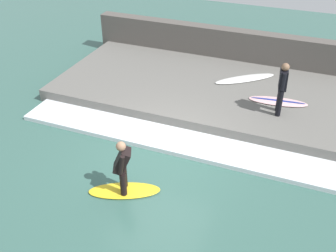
{
  "coord_description": "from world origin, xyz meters",
  "views": [
    {
      "loc": [
        -7.22,
        -3.02,
        6.12
      ],
      "look_at": [
        0.44,
        0.0,
        0.7
      ],
      "focal_mm": 42.0,
      "sensor_mm": 36.0,
      "label": 1
    }
  ],
  "objects": [
    {
      "name": "surfboard_riding",
      "position": [
        -1.45,
        0.31,
        0.03
      ],
      "size": [
        1.16,
        1.7,
        0.06
      ],
      "color": "yellow",
      "rests_on": "ground_plane"
    },
    {
      "name": "ground_plane",
      "position": [
        0.0,
        0.0,
        0.0
      ],
      "size": [
        28.0,
        28.0,
        0.0
      ],
      "primitive_type": "plane",
      "color": "#386056"
    },
    {
      "name": "surfboard_spare",
      "position": [
        4.34,
        -1.14,
        0.42
      ],
      "size": [
        1.67,
        1.91,
        0.06
      ],
      "color": "white",
      "rests_on": "concrete_ledge"
    },
    {
      "name": "surfer_waiting_near",
      "position": [
        2.62,
        -2.43,
        1.24
      ],
      "size": [
        0.51,
        0.27,
        1.5
      ],
      "color": "black",
      "rests_on": "concrete_ledge"
    },
    {
      "name": "wave_foam_crest",
      "position": [
        0.74,
        0.0,
        0.06
      ],
      "size": [
        1.1,
        8.8,
        0.12
      ],
      "primitive_type": "cube",
      "color": "silver",
      "rests_on": "ground_plane"
    },
    {
      "name": "surfer_riding",
      "position": [
        -1.45,
        0.31,
        0.79
      ],
      "size": [
        0.49,
        0.52,
        1.31
      ],
      "color": "black",
      "rests_on": "surfboard_riding"
    },
    {
      "name": "back_wall",
      "position": [
        5.94,
        0.0,
        0.71
      ],
      "size": [
        0.5,
        9.72,
        1.42
      ],
      "primitive_type": "cube",
      "color": "#544F49",
      "rests_on": "ground_plane"
    },
    {
      "name": "surfboard_waiting_near",
      "position": [
        3.23,
        -2.36,
        0.42
      ],
      "size": [
        0.71,
        1.74,
        0.07
      ],
      "color": "beige",
      "rests_on": "concrete_ledge"
    },
    {
      "name": "concrete_ledge",
      "position": [
        3.49,
        0.0,
        0.2
      ],
      "size": [
        4.4,
        9.26,
        0.39
      ],
      "primitive_type": "cube",
      "color": "#66635E",
      "rests_on": "ground_plane"
    }
  ]
}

